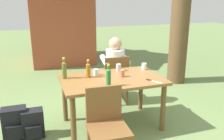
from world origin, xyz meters
TOP-DOWN VIEW (x-y plane):
  - ground_plane at (0.00, 0.00)m, footprint 24.00×24.00m
  - dining_table at (0.00, 0.00)m, footprint 1.42×0.89m
  - chair_far_right at (0.31, 0.74)m, footprint 0.48×0.48m
  - chair_near_left at (-0.32, -0.74)m, footprint 0.46×0.46m
  - person_in_white_shirt at (0.32, 0.85)m, footprint 0.47×0.61m
  - bottle_green at (-0.14, -0.28)m, footprint 0.06×0.06m
  - bottle_olive at (-0.63, 0.20)m, footprint 0.06×0.06m
  - bottle_amber at (-0.30, 0.15)m, footprint 0.06×0.06m
  - cup_glass at (-0.18, 0.20)m, footprint 0.08×0.08m
  - cup_white at (0.61, 0.25)m, footprint 0.07×0.07m
  - cup_steel at (0.21, 0.30)m, footprint 0.08×0.08m
  - cup_terracotta at (0.16, 0.02)m, footprint 0.07×0.07m
  - table_knife at (0.48, -0.30)m, footprint 0.15×0.21m
  - backpack_by_near_side at (-1.34, 0.09)m, footprint 0.32×0.25m
  - backpack_by_far_side at (-1.11, 0.04)m, footprint 0.29×0.25m
  - brick_kiosk at (-0.17, 4.24)m, footprint 1.93×2.16m

SIDE VIEW (x-z plane):
  - ground_plane at x=0.00m, z-range 0.00..0.00m
  - backpack_by_far_side at x=-1.11m, z-range -0.01..0.38m
  - backpack_by_near_side at x=-1.34m, z-range -0.01..0.42m
  - chair_far_right at x=0.31m, z-range 0.05..0.92m
  - chair_near_left at x=-0.32m, z-range 0.05..0.92m
  - dining_table at x=0.00m, z-range 0.27..1.00m
  - person_in_white_shirt at x=0.32m, z-range 0.07..1.25m
  - table_knife at x=0.48m, z-range 0.73..0.74m
  - cup_glass at x=-0.18m, z-range 0.73..0.83m
  - cup_terracotta at x=0.16m, z-range 0.73..0.83m
  - cup_white at x=0.61m, z-range 0.73..0.83m
  - cup_steel at x=0.21m, z-range 0.73..0.84m
  - bottle_amber at x=-0.30m, z-range 0.72..0.97m
  - bottle_green at x=-0.14m, z-range 0.71..1.01m
  - bottle_olive at x=-0.63m, z-range 0.71..1.02m
  - brick_kiosk at x=-0.17m, z-range 0.07..2.91m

